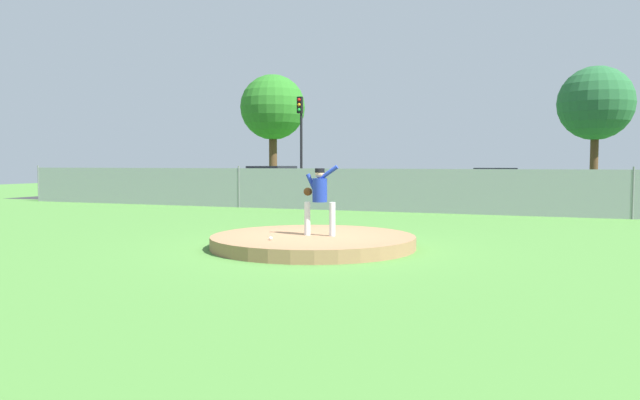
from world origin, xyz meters
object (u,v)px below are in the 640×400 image
(parked_car_charcoal, at_px, (582,190))
(parked_car_slate, at_px, (272,184))
(baseball, at_px, (271,238))
(traffic_light_near, at_px, (301,129))
(traffic_cone_orange, at_px, (618,200))
(pitcher_youth, at_px, (319,194))
(parked_car_teal, at_px, (495,188))

(parked_car_charcoal, bearing_deg, parked_car_slate, -178.51)
(baseball, xyz_separation_m, traffic_light_near, (-7.61, 19.44, 3.40))
(baseball, distance_m, traffic_cone_orange, 19.52)
(pitcher_youth, bearing_deg, parked_car_slate, 119.33)
(baseball, height_order, parked_car_charcoal, parked_car_charcoal)
(parked_car_charcoal, height_order, traffic_cone_orange, parked_car_charcoal)
(pitcher_youth, distance_m, parked_car_charcoal, 15.98)
(traffic_light_near, bearing_deg, baseball, -68.62)
(pitcher_youth, relative_size, parked_car_charcoal, 0.37)
(parked_car_slate, height_order, traffic_light_near, traffic_light_near)
(parked_car_charcoal, bearing_deg, traffic_light_near, 166.05)
(parked_car_teal, distance_m, parked_car_charcoal, 3.45)
(pitcher_youth, distance_m, traffic_cone_orange, 18.30)
(parked_car_teal, xyz_separation_m, parked_car_charcoal, (3.44, 0.28, -0.05))
(parked_car_slate, xyz_separation_m, parked_car_charcoal, (14.04, 0.36, -0.07))
(traffic_cone_orange, bearing_deg, parked_car_slate, -171.85)
(pitcher_youth, xyz_separation_m, parked_car_charcoal, (5.90, 14.85, -0.43))
(parked_car_teal, distance_m, traffic_light_near, 11.75)
(parked_car_teal, bearing_deg, traffic_cone_orange, 23.43)
(baseball, height_order, traffic_light_near, traffic_light_near)
(parked_car_slate, bearing_deg, parked_car_teal, 0.45)
(parked_car_slate, bearing_deg, traffic_light_near, 91.92)
(parked_car_teal, bearing_deg, traffic_light_near, 160.49)
(parked_car_charcoal, xyz_separation_m, traffic_cone_orange, (1.51, 1.86, -0.49))
(baseball, bearing_deg, traffic_cone_orange, 65.60)
(traffic_light_near, bearing_deg, parked_car_teal, -19.51)
(pitcher_youth, xyz_separation_m, parked_car_slate, (-8.14, 14.48, -0.36))
(parked_car_charcoal, bearing_deg, parked_car_teal, -175.32)
(baseball, height_order, parked_car_teal, parked_car_teal)
(parked_car_teal, xyz_separation_m, traffic_cone_orange, (4.95, 2.14, -0.54))
(traffic_cone_orange, height_order, traffic_light_near, traffic_light_near)
(traffic_cone_orange, relative_size, traffic_light_near, 0.10)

